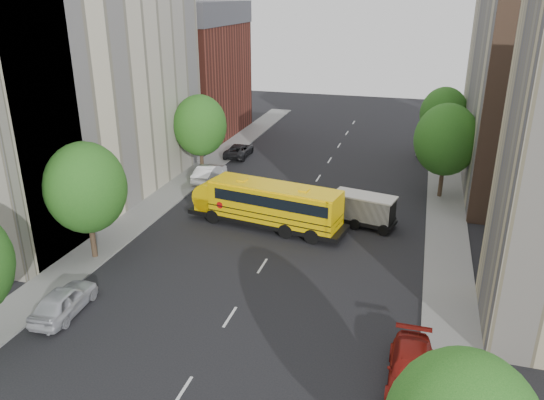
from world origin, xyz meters
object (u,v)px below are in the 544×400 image
at_px(safari_truck, 358,209).
at_px(school_bus, 265,202).
at_px(street_tree_1, 86,188).
at_px(street_tree_4, 446,140).
at_px(street_tree_5, 444,114).
at_px(parked_car_0, 64,301).
at_px(parked_car_3, 411,369).
at_px(street_tree_2, 200,125).
at_px(parked_car_1, 209,173).
at_px(parked_car_2, 239,150).
at_px(parked_car_5, 426,146).

bearing_deg(safari_truck, school_bus, -149.26).
distance_m(street_tree_1, street_tree_4, 28.43).
height_order(street_tree_5, safari_truck, street_tree_5).
height_order(street_tree_1, parked_car_0, street_tree_1).
distance_m(street_tree_1, school_bus, 12.69).
height_order(street_tree_1, parked_car_3, street_tree_1).
bearing_deg(street_tree_4, school_bus, -141.84).
xyz_separation_m(street_tree_5, parked_car_3, (-1.40, -36.59, -3.98)).
xyz_separation_m(street_tree_2, parked_car_1, (1.40, -1.59, -4.03)).
bearing_deg(safari_truck, parked_car_1, 169.39).
bearing_deg(parked_car_1, safari_truck, 157.48).
bearing_deg(parked_car_2, street_tree_2, 75.83).
height_order(street_tree_2, parked_car_2, street_tree_2).
relative_size(parked_car_0, parked_car_2, 0.94).
xyz_separation_m(parked_car_3, parked_car_5, (0.00, 38.26, 0.06)).
height_order(school_bus, parked_car_0, school_bus).
height_order(street_tree_2, school_bus, street_tree_2).
bearing_deg(parked_car_2, street_tree_4, 159.68).
bearing_deg(parked_car_3, safari_truck, 105.25).
bearing_deg(parked_car_3, street_tree_2, 129.88).
bearing_deg(school_bus, parked_car_1, 143.41).
distance_m(street_tree_2, safari_truck, 18.10).
bearing_deg(safari_truck, street_tree_4, 64.29).
bearing_deg(street_tree_2, street_tree_5, 28.61).
distance_m(safari_truck, parked_car_0, 21.45).
bearing_deg(parked_car_2, school_bus, 113.16).
relative_size(street_tree_2, school_bus, 0.61).
height_order(street_tree_4, parked_car_2, street_tree_4).
bearing_deg(parked_car_5, parked_car_0, -110.79).
height_order(parked_car_2, parked_car_3, parked_car_3).
distance_m(street_tree_5, parked_car_1, 24.99).
bearing_deg(safari_truck, parked_car_0, -117.77).
height_order(safari_truck, parked_car_3, safari_truck).
bearing_deg(street_tree_2, parked_car_2, 78.17).
relative_size(street_tree_1, parked_car_1, 1.64).
distance_m(street_tree_1, parked_car_0, 7.74).
distance_m(safari_truck, parked_car_5, 21.89).
distance_m(school_bus, parked_car_0, 15.93).
bearing_deg(street_tree_4, street_tree_5, 90.00).
bearing_deg(parked_car_0, street_tree_1, -74.44).
bearing_deg(parked_car_5, school_bus, -110.35).
xyz_separation_m(street_tree_1, parked_car_1, (1.40, 16.41, -4.16)).
distance_m(street_tree_4, school_bus, 16.41).
xyz_separation_m(school_bus, parked_car_5, (11.26, 23.62, -1.14)).
height_order(safari_truck, parked_car_0, safari_truck).
xyz_separation_m(street_tree_1, parked_car_2, (1.40, 24.68, -4.27)).
height_order(street_tree_5, parked_car_5, street_tree_5).
xyz_separation_m(parked_car_0, parked_car_3, (18.40, -0.44, -0.06)).
bearing_deg(safari_truck, parked_car_3, -62.46).
distance_m(parked_car_2, parked_car_3, 36.70).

